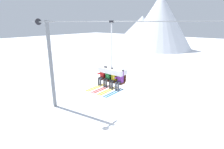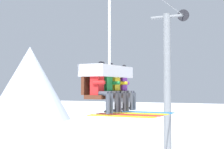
% 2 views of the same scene
% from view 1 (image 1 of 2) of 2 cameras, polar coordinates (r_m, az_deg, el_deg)
% --- Properties ---
extents(ground_plane, '(200.00, 200.00, 0.00)m').
position_cam_1_polar(ground_plane, '(13.85, 4.17, -20.80)').
color(ground_plane, white).
extents(mountain_peak_west, '(21.38, 21.38, 10.81)m').
position_cam_1_polar(mountain_peak_west, '(73.78, 9.75, 14.16)').
color(mountain_peak_west, silver).
rests_on(mountain_peak_west, ground_plane).
extents(mountain_peak_central, '(20.99, 20.99, 16.83)m').
position_cam_1_polar(mountain_peak_central, '(59.64, 15.29, 16.17)').
color(mountain_peak_central, white).
rests_on(mountain_peak_central, ground_plane).
extents(lift_tower_near, '(0.36, 1.88, 8.74)m').
position_cam_1_polar(lift_tower_near, '(17.99, -19.37, 3.30)').
color(lift_tower_near, slate).
rests_on(lift_tower_near, ground_plane).
extents(lift_cable, '(18.24, 0.05, 0.05)m').
position_cam_1_polar(lift_cable, '(10.80, -0.82, 16.91)').
color(lift_cable, slate).
extents(chairlift_chair, '(1.87, 0.74, 4.07)m').
position_cam_1_polar(chairlift_chair, '(11.19, 0.08, 0.81)').
color(chairlift_chair, '#512819').
extents(skier_red, '(0.48, 1.70, 1.34)m').
position_cam_1_polar(skier_red, '(11.58, -3.37, -0.33)').
color(skier_red, red).
extents(skier_green, '(0.48, 1.70, 1.34)m').
position_cam_1_polar(skier_green, '(11.28, -1.57, -0.78)').
color(skier_green, '#23843D').
extents(skier_yellow, '(0.48, 1.70, 1.34)m').
position_cam_1_polar(skier_yellow, '(10.98, 0.35, -1.26)').
color(skier_yellow, yellow).
extents(skier_purple, '(0.48, 1.70, 1.34)m').
position_cam_1_polar(skier_purple, '(10.70, 2.41, -1.77)').
color(skier_purple, purple).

